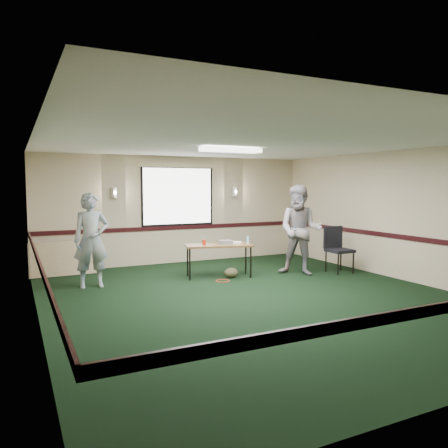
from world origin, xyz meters
name	(u,v)px	position (x,y,z in m)	size (l,w,h in m)	color
ground	(256,298)	(0.00, 0.00, 0.00)	(8.00, 8.00, 0.00)	black
room_shell	(207,203)	(0.00, 2.12, 1.58)	(8.00, 8.02, 8.00)	#BEB189
folding_table	(219,247)	(0.16, 1.89, 0.65)	(1.51, 0.92, 0.71)	brown
projector	(225,242)	(0.29, 1.84, 0.75)	(0.28, 0.23, 0.09)	gray
game_console	(237,243)	(0.58, 1.83, 0.73)	(0.19, 0.15, 0.05)	white
red_cup	(204,242)	(-0.14, 1.97, 0.76)	(0.08, 0.08, 0.12)	red
water_bottle	(248,240)	(0.76, 1.68, 0.80)	(0.05, 0.05, 0.18)	#9ADEFC
duffel_bag	(231,273)	(0.37, 1.71, 0.11)	(0.31, 0.23, 0.22)	#433F26
cable_coil	(223,281)	(0.06, 1.48, 0.01)	(0.29, 0.29, 0.01)	red
folded_table	(65,259)	(-2.80, 3.50, 0.38)	(1.47, 0.06, 0.75)	tan
conference_chair	(337,246)	(2.82, 1.24, 0.60)	(0.51, 0.53, 1.03)	black
person_left	(91,240)	(-2.44, 2.12, 0.92)	(0.67, 0.44, 1.83)	#3C5684
person_right	(300,230)	(1.89, 1.36, 0.99)	(0.96, 0.75, 1.98)	#6A81A5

